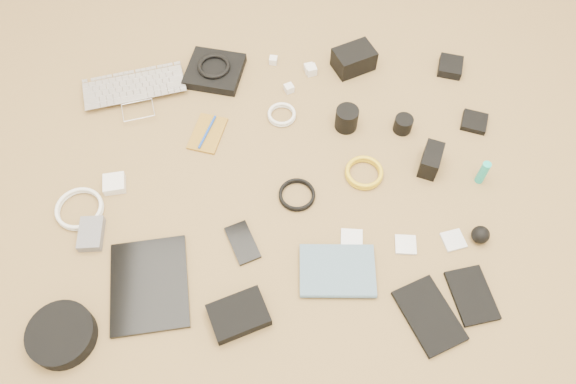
{
  "coord_description": "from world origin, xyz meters",
  "views": [
    {
      "loc": [
        -0.03,
        -0.92,
        1.51
      ],
      "look_at": [
        0.03,
        -0.03,
        0.02
      ],
      "focal_mm": 35.0,
      "sensor_mm": 36.0,
      "label": 1
    }
  ],
  "objects": [
    {
      "name": "filter_case_right",
      "position": [
        0.51,
        -0.22,
        0.0
      ],
      "size": [
        0.07,
        0.07,
        0.01
      ],
      "primitive_type": "cube",
      "rotation": [
        0.0,
        0.0,
        0.2
      ],
      "color": "silver",
      "rests_on": "ground"
    },
    {
      "name": "notebook_black_a",
      "position": [
        0.39,
        -0.45,
        0.01
      ],
      "size": [
        0.19,
        0.23,
        0.01
      ],
      "primitive_type": "cube",
      "rotation": [
        0.0,
        0.0,
        0.36
      ],
      "color": "black",
      "rests_on": "ground"
    },
    {
      "name": "power_brick",
      "position": [
        -0.51,
        0.04,
        0.01
      ],
      "size": [
        0.07,
        0.07,
        0.03
      ],
      "primitive_type": "cube",
      "rotation": [
        0.0,
        0.0,
        0.1
      ],
      "color": "white",
      "rests_on": "ground"
    },
    {
      "name": "laptop",
      "position": [
        -0.46,
        0.38,
        0.01
      ],
      "size": [
        0.39,
        0.31,
        0.03
      ],
      "primitive_type": "imported",
      "rotation": [
        0.0,
        0.0,
        0.19
      ],
      "color": "silver",
      "rests_on": "ground"
    },
    {
      "name": "charger_a",
      "position": [
        0.02,
        0.53,
        0.01
      ],
      "size": [
        0.03,
        0.03,
        0.03
      ],
      "primitive_type": "cube",
      "rotation": [
        0.0,
        0.0,
        -0.23
      ],
      "color": "white",
      "rests_on": "ground"
    },
    {
      "name": "drive_case",
      "position": [
        -0.13,
        -0.41,
        0.02
      ],
      "size": [
        0.18,
        0.15,
        0.04
      ],
      "primitive_type": "cube",
      "rotation": [
        0.0,
        0.0,
        0.32
      ],
      "color": "black",
      "rests_on": "ground"
    },
    {
      "name": "paperback",
      "position": [
        0.15,
        -0.38,
        0.01
      ],
      "size": [
        0.23,
        0.18,
        0.02
      ],
      "primitive_type": "imported",
      "rotation": [
        0.0,
        0.0,
        1.49
      ],
      "color": "#48657A",
      "rests_on": "ground"
    },
    {
      "name": "notebook_black_b",
      "position": [
        0.53,
        -0.4,
        0.01
      ],
      "size": [
        0.13,
        0.18,
        0.01
      ],
      "primitive_type": "cube",
      "rotation": [
        0.0,
        0.0,
        0.15
      ],
      "color": "black",
      "rests_on": "ground"
    },
    {
      "name": "cable_yellow",
      "position": [
        0.28,
        0.03,
        0.01
      ],
      "size": [
        0.16,
        0.16,
        0.01
      ],
      "primitive_type": "torus",
      "rotation": [
        0.0,
        0.0,
        0.38
      ],
      "color": "gold",
      "rests_on": "ground"
    },
    {
      "name": "charger_d",
      "position": [
        0.06,
        0.39,
        0.01
      ],
      "size": [
        0.04,
        0.04,
        0.03
      ],
      "primitive_type": "cube",
      "rotation": [
        0.0,
        0.0,
        0.38
      ],
      "color": "white",
      "rests_on": "ground"
    },
    {
      "name": "lens_pouch",
      "position": [
        0.65,
        0.45,
        0.02
      ],
      "size": [
        0.11,
        0.11,
        0.03
      ],
      "primitive_type": "cube",
      "rotation": [
        0.0,
        0.0,
        -0.32
      ],
      "color": "black",
      "rests_on": "ground"
    },
    {
      "name": "cable_white_b",
      "position": [
        -0.61,
        -0.04,
        0.01
      ],
      "size": [
        0.17,
        0.17,
        0.01
      ],
      "primitive_type": "torus",
      "rotation": [
        0.0,
        0.0,
        -0.16
      ],
      "color": "white",
      "rests_on": "ground"
    },
    {
      "name": "air_blower",
      "position": [
        0.59,
        -0.22,
        0.03
      ],
      "size": [
        0.06,
        0.06,
        0.05
      ],
      "primitive_type": "sphere",
      "rotation": [
        0.0,
        0.0,
        0.03
      ],
      "color": "black",
      "rests_on": "ground"
    },
    {
      "name": "card_reader",
      "position": [
        0.68,
        0.2,
        0.01
      ],
      "size": [
        0.11,
        0.11,
        0.02
      ],
      "primitive_type": "cube",
      "rotation": [
        0.0,
        0.0,
        -0.38
      ],
      "color": "black",
      "rests_on": "ground"
    },
    {
      "name": "tablet",
      "position": [
        -0.38,
        -0.3,
        0.01
      ],
      "size": [
        0.24,
        0.3,
        0.01
      ],
      "primitive_type": "cube",
      "rotation": [
        0.0,
        0.0,
        0.08
      ],
      "color": "black",
      "rests_on": "ground"
    },
    {
      "name": "cable_black",
      "position": [
        0.06,
        -0.04,
        0.01
      ],
      "size": [
        0.12,
        0.12,
        0.01
      ],
      "primitive_type": "torus",
      "rotation": [
        0.0,
        0.0,
        0.07
      ],
      "color": "black",
      "rests_on": "ground"
    },
    {
      "name": "pen_blue",
      "position": [
        -0.22,
        0.22,
        0.01
      ],
      "size": [
        0.06,
        0.13,
        0.01
      ],
      "primitive_type": "cylinder",
      "rotation": [
        1.57,
        0.0,
        -0.4
      ],
      "color": "#143CA4",
      "rests_on": "notebook_olive"
    },
    {
      "name": "lens_cleaner",
      "position": [
        0.64,
        -0.02,
        0.05
      ],
      "size": [
        0.03,
        0.03,
        0.09
      ],
      "primitive_type": "cylinder",
      "rotation": [
        0.0,
        0.0,
        -0.05
      ],
      "color": "#1AAC9B",
      "rests_on": "ground"
    },
    {
      "name": "battery_charger",
      "position": [
        -0.56,
        -0.13,
        0.01
      ],
      "size": [
        0.07,
        0.11,
        0.03
      ],
      "primitive_type": "cube",
      "rotation": [
        0.0,
        0.0,
        -0.02
      ],
      "color": "slate",
      "rests_on": "ground"
    },
    {
      "name": "headphone_case",
      "position": [
        -0.6,
        -0.44,
        0.02
      ],
      "size": [
        0.21,
        0.21,
        0.05
      ],
      "primitive_type": "cylinder",
      "rotation": [
        0.0,
        0.0,
        0.17
      ],
      "color": "black",
      "rests_on": "ground"
    },
    {
      "name": "flash",
      "position": [
        0.49,
        0.04,
        0.04
      ],
      "size": [
        0.09,
        0.12,
        0.08
      ],
      "primitive_type": "cube",
      "rotation": [
        0.0,
        0.0,
        -0.42
      ],
      "color": "black",
      "rests_on": "ground"
    },
    {
      "name": "lens_b",
      "position": [
        0.43,
        0.2,
        0.03
      ],
      "size": [
        0.07,
        0.07,
        0.06
      ],
      "primitive_type": "cylinder",
      "rotation": [
        0.0,
        0.0,
        0.13
      ],
      "color": "black",
      "rests_on": "ground"
    },
    {
      "name": "filter_case_mid",
      "position": [
        0.37,
        -0.23,
        0.0
      ],
      "size": [
        0.07,
        0.07,
        0.01
      ],
      "primitive_type": "cube",
      "rotation": [
        0.0,
        0.0,
        -0.13
      ],
      "color": "silver",
      "rests_on": "ground"
    },
    {
      "name": "dslr_camera",
      "position": [
        0.3,
        0.49,
        0.04
      ],
      "size": [
        0.16,
        0.14,
        0.08
      ],
      "primitive_type": "cube",
      "rotation": [
        0.0,
        0.0,
        0.37
      ],
      "color": "black",
      "rests_on": "ground"
    },
    {
      "name": "notebook_olive",
      "position": [
        -0.22,
        0.22,
        0.0
      ],
      "size": [
        0.14,
        0.17,
        0.01
      ],
      "primitive_type": "cube",
      "rotation": [
        0.0,
        0.0,
        -0.32
      ],
      "color": "olive",
      "rests_on": "ground"
    },
    {
      "name": "charger_c",
      "position": [
        0.14,
        0.48,
        0.01
      ],
      "size": [
        0.04,
        0.04,
        0.03
      ],
      "primitive_type": "cube",
      "rotation": [
        0.0,
        0.0,
        0.2
      ],
      "color": "white",
      "rests_on": "ground"
    },
    {
      "name": "headphone_pouch",
      "position": [
        -0.19,
        0.49,
        0.02
      ],
      "size": [
        0.23,
        0.22,
        0.03
      ],
      "primitive_type": "cube",
      "rotation": [
        0.0,
        0.0,
        -0.27
      ],
      "color": "black",
      "rests_on": "ground"
    },
    {
      "name": "lens_a",
      "position": [
        0.24,
        0.22,
        0.04
      ],
      "size": [
        0.09,
        0.09,
        0.08
      ],
      "primitive_type": "cylinder",
      "rotation": [
        0.0,
        0.0,
        0.23
      ],
      "color": "black",
      "rests_on": "ground"
    },
    {
      "name": "charger_b",
      "position": [
        0.15,
        0.47,
        0.02
      ],
      "size": [
        0.04,
        0.04,
        0.03
      ],
      "primitive_type": "cube",
      "rotation": [
        0.0,
        0.0,
        0.22
      ],
      "color": "white",
      "rests_on": "ground"
    },
    {
      "name": "headphones",
      "position": [
        -0.19,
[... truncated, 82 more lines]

